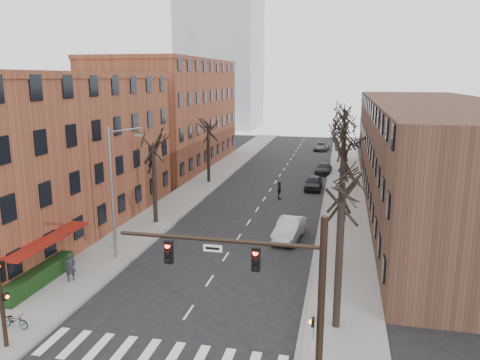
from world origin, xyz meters
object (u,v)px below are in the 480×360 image
Objects in this scene: silver_sedan at (289,229)px; pedestrian_a at (71,267)px; parked_car_mid at (324,168)px; bicycle at (15,320)px; parked_car_near at (314,183)px.

pedestrian_a is (-11.90, -10.56, 0.20)m from silver_sedan.
parked_car_mid reaches higher than bicycle.
silver_sedan is 16.75m from parked_car_near.
silver_sedan is 25.92m from parked_car_mid.
parked_car_near is 0.97× the size of parked_car_mid.
pedestrian_a is at bearing -105.90° from parked_car_mid.
pedestrian_a is (-12.65, -27.29, 0.24)m from parked_car_near.
parked_car_near is at bearing -90.15° from parked_car_mid.
pedestrian_a is at bearing -131.03° from silver_sedan.
parked_car_mid is (1.45, 25.88, -0.13)m from silver_sedan.
pedestrian_a reaches higher than bicycle.
parked_car_mid is 43.91m from bicycle.
silver_sedan reaches higher than parked_car_near.
pedestrian_a is (-13.35, -36.44, 0.33)m from parked_car_mid.
silver_sedan reaches higher than parked_car_mid.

